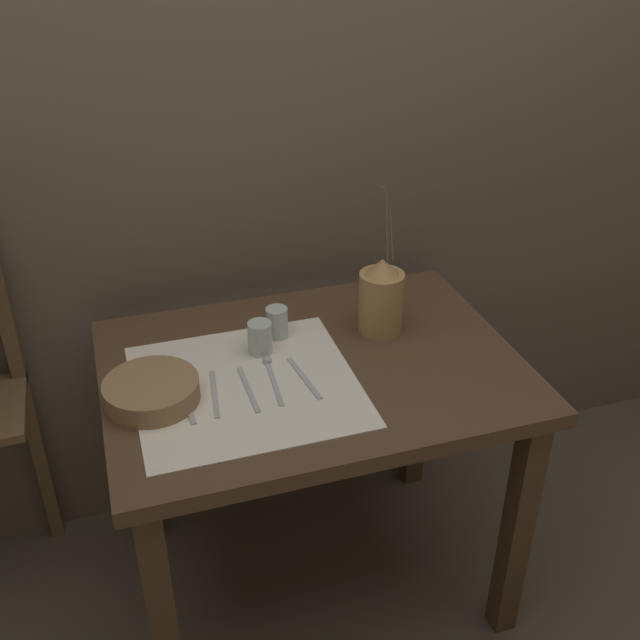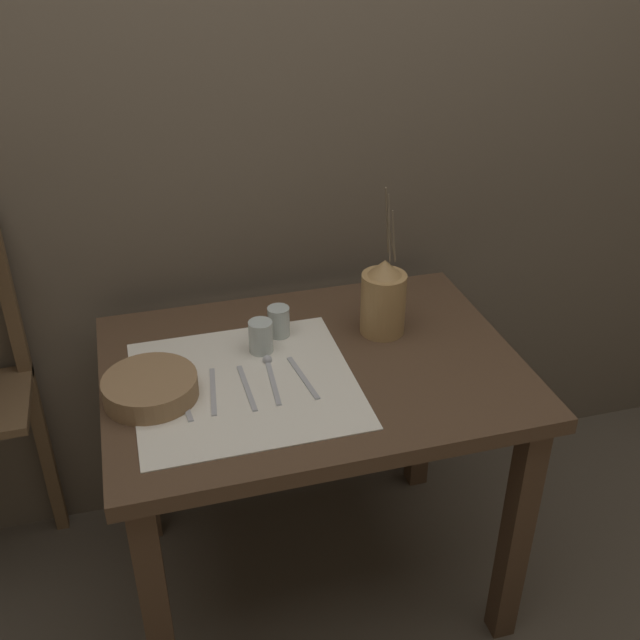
# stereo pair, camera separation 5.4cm
# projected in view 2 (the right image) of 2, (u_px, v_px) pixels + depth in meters

# --- Properties ---
(ground_plane) EXTENTS (12.00, 12.00, 0.00)m
(ground_plane) POSITION_uv_depth(u_px,v_px,m) (314.00, 576.00, 2.21)
(ground_plane) COLOR brown
(stone_wall_back) EXTENTS (7.00, 0.06, 2.40)m
(stone_wall_back) POSITION_uv_depth(u_px,v_px,m) (265.00, 128.00, 1.99)
(stone_wall_back) COLOR brown
(stone_wall_back) RESTS_ON ground_plane
(wooden_table) EXTENTS (1.01, 0.74, 0.76)m
(wooden_table) POSITION_uv_depth(u_px,v_px,m) (313.00, 402.00, 1.88)
(wooden_table) COLOR #4C3523
(wooden_table) RESTS_ON ground_plane
(linen_cloth) EXTENTS (0.51, 0.49, 0.00)m
(linen_cloth) POSITION_uv_depth(u_px,v_px,m) (245.00, 384.00, 1.75)
(linen_cloth) COLOR silver
(linen_cloth) RESTS_ON wooden_table
(pitcher_with_flowers) EXTENTS (0.12, 0.12, 0.40)m
(pitcher_with_flowers) POSITION_uv_depth(u_px,v_px,m) (383.00, 299.00, 1.90)
(pitcher_with_flowers) COLOR #A87F4C
(pitcher_with_flowers) RESTS_ON wooden_table
(wooden_bowl) EXTENTS (0.21, 0.21, 0.05)m
(wooden_bowl) POSITION_uv_depth(u_px,v_px,m) (150.00, 388.00, 1.69)
(wooden_bowl) COLOR #8E6B47
(wooden_bowl) RESTS_ON wooden_table
(glass_tumbler_near) EXTENTS (0.06, 0.06, 0.08)m
(glass_tumbler_near) POSITION_uv_depth(u_px,v_px,m) (261.00, 337.00, 1.84)
(glass_tumbler_near) COLOR #B7C1BC
(glass_tumbler_near) RESTS_ON wooden_table
(glass_tumbler_far) EXTENTS (0.06, 0.06, 0.08)m
(glass_tumbler_far) POSITION_uv_depth(u_px,v_px,m) (279.00, 321.00, 1.91)
(glass_tumbler_far) COLOR #B7C1BC
(glass_tumbler_far) RESTS_ON wooden_table
(spoon_outer) EXTENTS (0.03, 0.19, 0.02)m
(spoon_outer) POSITION_uv_depth(u_px,v_px,m) (178.00, 383.00, 1.74)
(spoon_outer) COLOR #A8A8AD
(spoon_outer) RESTS_ON wooden_table
(knife_center) EXTENTS (0.03, 0.18, 0.00)m
(knife_center) POSITION_uv_depth(u_px,v_px,m) (213.00, 391.00, 1.71)
(knife_center) COLOR #A8A8AD
(knife_center) RESTS_ON wooden_table
(fork_inner) EXTENTS (0.02, 0.18, 0.00)m
(fork_inner) POSITION_uv_depth(u_px,v_px,m) (247.00, 388.00, 1.73)
(fork_inner) COLOR #A8A8AD
(fork_inner) RESTS_ON wooden_table
(spoon_inner) EXTENTS (0.03, 0.19, 0.02)m
(spoon_inner) POSITION_uv_depth(u_px,v_px,m) (269.00, 368.00, 1.79)
(spoon_inner) COLOR #A8A8AD
(spoon_inner) RESTS_ON wooden_table
(fork_outer) EXTENTS (0.03, 0.18, 0.00)m
(fork_outer) POSITION_uv_depth(u_px,v_px,m) (303.00, 378.00, 1.76)
(fork_outer) COLOR #A8A8AD
(fork_outer) RESTS_ON wooden_table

